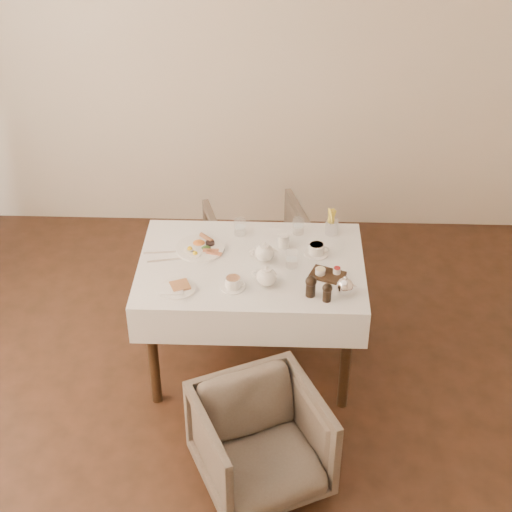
{
  "coord_description": "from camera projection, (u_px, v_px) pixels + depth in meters",
  "views": [
    {
      "loc": [
        0.07,
        -2.78,
        3.32
      ],
      "look_at": [
        -0.06,
        0.82,
        0.82
      ],
      "focal_mm": 55.0,
      "sensor_mm": 36.0,
      "label": 1
    }
  ],
  "objects": [
    {
      "name": "cutlery_fork",
      "position": [
        160.0,
        253.0,
        4.52
      ],
      "size": [
        0.19,
        0.04,
        0.0
      ],
      "primitive_type": "cube",
      "rotation": [
        0.0,
        0.0,
        1.69
      ],
      "color": "silver",
      "rests_on": "table"
    },
    {
      "name": "silver_pot",
      "position": [
        345.0,
        285.0,
        4.16
      ],
      "size": [
        0.12,
        0.11,
        0.12
      ],
      "primitive_type": null,
      "rotation": [
        0.0,
        0.0,
        -0.13
      ],
      "color": "white",
      "rests_on": "table"
    },
    {
      "name": "table",
      "position": [
        251.0,
        280.0,
        4.5
      ],
      "size": [
        1.28,
        0.88,
        0.75
      ],
      "color": "black",
      "rests_on": "ground"
    },
    {
      "name": "cutlery_knife",
      "position": [
        165.0,
        260.0,
        4.46
      ],
      "size": [
        0.2,
        0.06,
        0.0
      ],
      "primitive_type": "cube",
      "rotation": [
        0.0,
        0.0,
        1.78
      ],
      "color": "silver",
      "rests_on": "table"
    },
    {
      "name": "teapot_front",
      "position": [
        266.0,
        276.0,
        4.23
      ],
      "size": [
        0.19,
        0.16,
        0.13
      ],
      "primitive_type": null,
      "rotation": [
        0.0,
        0.0,
        -0.31
      ],
      "color": "white",
      "rests_on": "table"
    },
    {
      "name": "creamer",
      "position": [
        284.0,
        241.0,
        4.55
      ],
      "size": [
        0.08,
        0.08,
        0.08
      ],
      "primitive_type": "cylinder",
      "rotation": [
        0.0,
        0.0,
        0.28
      ],
      "color": "white",
      "rests_on": "table"
    },
    {
      "name": "teacup_near",
      "position": [
        233.0,
        283.0,
        4.23
      ],
      "size": [
        0.13,
        0.13,
        0.07
      ],
      "rotation": [
        0.0,
        0.0,
        -0.32
      ],
      "color": "white",
      "rests_on": "table"
    },
    {
      "name": "fries_cup",
      "position": [
        332.0,
        223.0,
        4.65
      ],
      "size": [
        0.08,
        0.08,
        0.16
      ],
      "rotation": [
        0.0,
        0.0,
        0.09
      ],
      "color": "silver",
      "rests_on": "table"
    },
    {
      "name": "condiment_board",
      "position": [
        327.0,
        274.0,
        4.33
      ],
      "size": [
        0.22,
        0.18,
        0.05
      ],
      "rotation": [
        0.0,
        0.0,
        -0.38
      ],
      "color": "black",
      "rests_on": "table"
    },
    {
      "name": "armchair_near",
      "position": [
        261.0,
        442.0,
        3.96
      ],
      "size": [
        0.81,
        0.82,
        0.56
      ],
      "primitive_type": "imported",
      "rotation": [
        0.0,
        0.0,
        0.43
      ],
      "color": "brown",
      "rests_on": "ground"
    },
    {
      "name": "glass_left",
      "position": [
        240.0,
        227.0,
        4.66
      ],
      "size": [
        0.09,
        0.09,
        0.1
      ],
      "primitive_type": "cylinder",
      "rotation": [
        0.0,
        0.0,
        -0.26
      ],
      "color": "silver",
      "rests_on": "table"
    },
    {
      "name": "pepper_mill_right",
      "position": [
        327.0,
        292.0,
        4.12
      ],
      "size": [
        0.06,
        0.06,
        0.11
      ],
      "primitive_type": null,
      "rotation": [
        0.0,
        0.0,
        -0.08
      ],
      "color": "black",
      "rests_on": "table"
    },
    {
      "name": "teapot_centre",
      "position": [
        264.0,
        252.0,
        4.42
      ],
      "size": [
        0.17,
        0.14,
        0.13
      ],
      "primitive_type": null,
      "rotation": [
        0.0,
        0.0,
        0.11
      ],
      "color": "white",
      "rests_on": "table"
    },
    {
      "name": "armchair_far",
      "position": [
        258.0,
        251.0,
        5.35
      ],
      "size": [
        0.8,
        0.81,
        0.6
      ],
      "primitive_type": "imported",
      "rotation": [
        0.0,
        0.0,
        3.43
      ],
      "color": "brown",
      "rests_on": "ground"
    },
    {
      "name": "glass_mid",
      "position": [
        292.0,
        259.0,
        4.38
      ],
      "size": [
        0.08,
        0.08,
        0.1
      ],
      "primitive_type": "cylinder",
      "rotation": [
        0.0,
        0.0,
        -0.1
      ],
      "color": "silver",
      "rests_on": "table"
    },
    {
      "name": "side_plate",
      "position": [
        176.0,
        288.0,
        4.23
      ],
      "size": [
        0.2,
        0.2,
        0.02
      ],
      "rotation": [
        0.0,
        0.0,
        0.19
      ],
      "color": "white",
      "rests_on": "table"
    },
    {
      "name": "breakfast_plate",
      "position": [
        200.0,
        247.0,
        4.55
      ],
      "size": [
        0.29,
        0.29,
        0.04
      ],
      "rotation": [
        0.0,
        0.0,
        0.35
      ],
      "color": "white",
      "rests_on": "table"
    },
    {
      "name": "teacup_far",
      "position": [
        317.0,
        250.0,
        4.49
      ],
      "size": [
        0.14,
        0.14,
        0.07
      ],
      "rotation": [
        0.0,
        0.0,
        -0.22
      ],
      "color": "white",
      "rests_on": "table"
    },
    {
      "name": "pepper_mill_left",
      "position": [
        311.0,
        286.0,
        4.15
      ],
      "size": [
        0.08,
        0.08,
        0.13
      ],
      "primitive_type": null,
      "rotation": [
        0.0,
        0.0,
        0.33
      ],
      "color": "black",
      "rests_on": "table"
    },
    {
      "name": "glass_right",
      "position": [
        298.0,
        226.0,
        4.67
      ],
      "size": [
        0.08,
        0.08,
        0.1
      ],
      "primitive_type": "cylinder",
      "rotation": [
        0.0,
        0.0,
        0.16
      ],
      "color": "silver",
      "rests_on": "table"
    }
  ]
}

